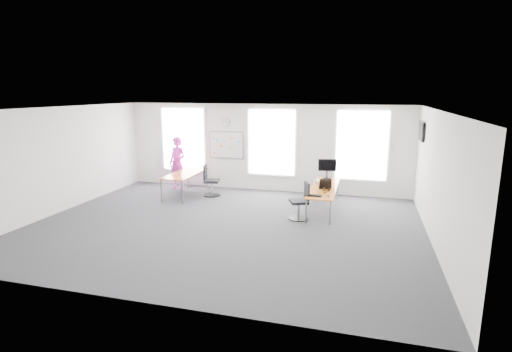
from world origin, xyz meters
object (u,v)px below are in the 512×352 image
(chair_left, at_px, (210,182))
(desk_left, at_px, (185,175))
(headphones, at_px, (326,189))
(monitor, at_px, (327,167))
(keyboard, at_px, (314,196))
(person, at_px, (177,163))
(chair_right, at_px, (301,203))
(desk_right, at_px, (324,189))

(chair_left, bearing_deg, desk_left, 89.49)
(headphones, bearing_deg, desk_left, -176.71)
(desk_left, xyz_separation_m, headphones, (4.72, -0.87, 0.03))
(headphones, height_order, monitor, monitor)
(keyboard, distance_m, monitor, 2.28)
(desk_left, distance_m, headphones, 4.80)
(person, bearing_deg, chair_left, -5.81)
(monitor, bearing_deg, chair_right, -114.54)
(chair_right, height_order, chair_left, chair_left)
(person, height_order, keyboard, person)
(chair_left, distance_m, keyboard, 4.03)
(desk_left, distance_m, monitor, 4.65)
(desk_right, height_order, person, person)
(keyboard, bearing_deg, monitor, 96.11)
(desk_left, distance_m, chair_left, 0.85)
(keyboard, bearing_deg, chair_left, 164.53)
(chair_left, relative_size, headphones, 5.66)
(chair_left, distance_m, headphones, 4.07)
(chair_left, bearing_deg, headphones, -117.72)
(chair_left, relative_size, monitor, 1.63)
(keyboard, relative_size, monitor, 0.67)
(person, distance_m, keyboard, 5.60)
(chair_right, bearing_deg, keyboard, 62.55)
(desk_left, xyz_separation_m, chair_right, (4.11, -1.48, -0.25))
(chair_left, bearing_deg, person, 55.21)
(monitor, bearing_deg, headphones, -97.60)
(chair_left, height_order, monitor, monitor)
(desk_left, xyz_separation_m, keyboard, (4.45, -1.51, -0.01))
(headphones, xyz_separation_m, monitor, (-0.14, 1.60, 0.33))
(chair_right, height_order, person, person)
(keyboard, height_order, monitor, monitor)
(desk_right, bearing_deg, chair_right, -115.79)
(desk_left, height_order, keyboard, desk_left)
(keyboard, bearing_deg, chair_right, -175.31)
(monitor, bearing_deg, chair_left, 175.73)
(chair_left, height_order, person, person)
(chair_right, height_order, keyboard, chair_right)
(person, bearing_deg, desk_left, -33.04)
(desk_right, xyz_separation_m, chair_left, (-3.82, 0.62, -0.18))
(desk_right, bearing_deg, monitor, 91.73)
(desk_right, relative_size, headphones, 15.20)
(desk_left, bearing_deg, keyboard, -18.71)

